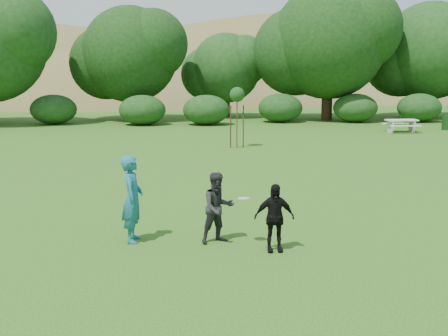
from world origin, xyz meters
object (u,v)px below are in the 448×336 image
object	(u,v)px
player_grey	(218,208)
player_black	(274,218)
player_teal	(132,199)
picnic_table	(401,124)
trash_can_near	(447,122)
sapling	(237,96)

from	to	relation	value
player_grey	player_black	bearing A→B (deg)	-52.29
player_teal	picnic_table	world-z (taller)	player_teal
player_grey	picnic_table	world-z (taller)	player_grey
player_grey	trash_can_near	world-z (taller)	player_grey
player_grey	picnic_table	distance (m)	23.49
trash_can_near	sapling	bearing A→B (deg)	-154.85
player_black	player_teal	bearing A→B (deg)	161.91
player_black	picnic_table	distance (m)	23.53
player_grey	player_teal	bearing A→B (deg)	151.81
trash_can_near	picnic_table	world-z (taller)	trash_can_near
player_grey	sapling	bearing A→B (deg)	61.59
trash_can_near	sapling	xyz separation A→B (m)	(-13.70, -6.43, 1.97)
trash_can_near	player_black	bearing A→B (deg)	-124.47
player_teal	player_black	bearing A→B (deg)	-103.99
player_grey	trash_can_near	xyz separation A→B (m)	(15.91, 20.90, -0.32)
sapling	picnic_table	xyz separation A→B (m)	(10.36, 5.37, -1.90)
player_grey	trash_can_near	distance (m)	26.27
player_teal	sapling	distance (m)	14.83
player_teal	sapling	size ratio (longest dim) A/B	0.66
player_grey	sapling	world-z (taller)	sapling
player_teal	player_grey	size ratio (longest dim) A/B	1.23
player_black	picnic_table	xyz separation A→B (m)	(11.49, 20.53, -0.19)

